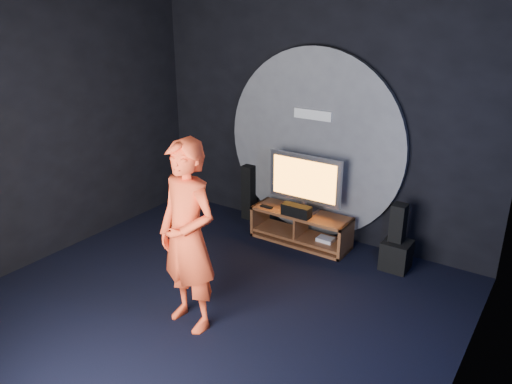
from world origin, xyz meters
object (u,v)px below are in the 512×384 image
(tower_speaker_left, at_px, (249,192))
(player, at_px, (188,237))
(tower_speaker_right, at_px, (397,236))
(media_console, at_px, (301,229))
(tv, at_px, (305,181))
(subwoofer, at_px, (396,255))

(tower_speaker_left, xyz_separation_m, player, (1.02, -2.54, 0.56))
(tower_speaker_left, bearing_deg, tower_speaker_right, -5.72)
(tower_speaker_right, bearing_deg, player, -120.37)
(media_console, bearing_deg, tv, 96.08)
(tv, height_order, tower_speaker_left, tv)
(tower_speaker_left, relative_size, tower_speaker_right, 1.00)
(tower_speaker_left, bearing_deg, player, -68.12)
(media_console, bearing_deg, tower_speaker_left, 164.36)
(tower_speaker_left, height_order, player, player)
(tower_speaker_right, bearing_deg, subwoofer, -51.36)
(subwoofer, relative_size, player, 0.19)
(media_console, distance_m, subwoofer, 1.33)
(tv, distance_m, tower_speaker_left, 1.18)
(tv, xyz_separation_m, tower_speaker_right, (1.31, -0.00, -0.46))
(tower_speaker_right, xyz_separation_m, subwoofer, (0.03, -0.04, -0.24))
(media_console, bearing_deg, tower_speaker_right, 2.77)
(media_console, distance_m, tower_speaker_left, 1.14)
(tower_speaker_left, relative_size, subwoofer, 2.29)
(media_console, xyz_separation_m, player, (-0.05, -2.24, 0.79))
(player, bearing_deg, tv, 96.72)
(media_console, xyz_separation_m, tv, (-0.01, 0.07, 0.69))
(tv, distance_m, player, 2.31)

